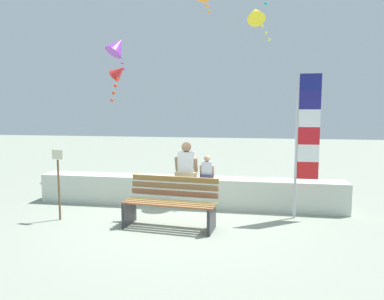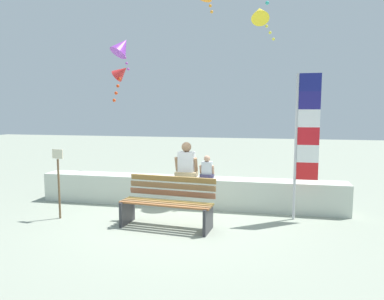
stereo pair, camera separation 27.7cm
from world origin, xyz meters
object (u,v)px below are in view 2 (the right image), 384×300
Objects in this scene: person_child at (207,169)px; kite_red at (121,73)px; park_bench at (168,204)px; kite_yellow at (260,13)px; person_adult at (186,163)px; flag_banner at (304,135)px; kite_purple at (122,47)px; sign_post at (59,178)px.

person_child is 0.49× the size of kite_red.
kite_yellow is at bearing 72.55° from park_bench.
flag_banner is at bearing -13.11° from person_adult.
kite_red is at bearing 126.79° from park_bench.
person_child reaches higher than park_bench.
kite_purple is (-3.13, 2.97, 3.19)m from person_child.
kite_purple is 4.19m from kite_yellow.
flag_banner reaches higher than park_bench.
person_child is 0.44× the size of kite_yellow.
kite_yellow is at bearing 31.32° from kite_red.
kite_purple is at bearing -177.32° from kite_yellow.
kite_purple is 1.01× the size of kite_yellow.
person_child is (0.46, 0.00, -0.11)m from person_adult.
sign_post is (-2.66, -1.43, -0.03)m from person_child.
kite_purple is at bearing 96.11° from sign_post.
kite_yellow is (1.45, 4.62, 4.40)m from park_bench.
flag_banner is 4.84m from kite_red.
person_adult is 2.55m from flag_banner.
kite_yellow is at bearing 104.39° from flag_banner.
person_adult is at bearing -47.98° from kite_purple.
person_child is at bearing -107.25° from kite_yellow.
kite_yellow reaches higher than person_child.
kite_purple is 0.83× the size of sign_post.
sign_post reaches higher than park_bench.
park_bench is at bearing -159.41° from flag_banner.
kite_red is 3.39m from sign_post.
park_bench is at bearing -107.88° from person_child.
person_adult is (0.02, 1.46, 0.52)m from park_bench.
park_bench is 2.22m from sign_post.
kite_purple reaches higher than person_child.
person_adult is at bearing 166.89° from flag_banner.
kite_purple is (-0.74, 1.86, 0.98)m from kite_red.
park_bench is at bearing -90.62° from person_adult.
park_bench is 3.52× the size of person_child.
flag_banner is 2.45× the size of kite_purple.
flag_banner reaches higher than sign_post.
flag_banner is at bearing -16.06° from person_child.
flag_banner is at bearing 10.80° from sign_post.
person_child is at bearing 0.04° from person_adult.
kite_red is (-2.39, 1.11, 2.20)m from person_child.
person_child is 2.17m from flag_banner.
kite_purple reaches higher than park_bench.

